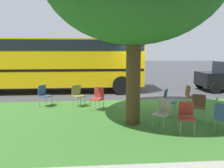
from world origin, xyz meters
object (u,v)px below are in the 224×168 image
object	(u,v)px
school_bus	(47,60)
chair_3	(163,111)
chair_9	(220,110)
chair_0	(186,115)
chair_1	(190,95)
chair_4	(78,94)
chair_2	(199,105)
chair_6	(44,94)
chair_5	(223,117)
chair_8	(98,97)
chair_7	(168,99)

from	to	relation	value
school_bus	chair_3	bearing A→B (deg)	124.92
chair_9	school_bus	distance (m)	9.14
chair_0	chair_3	xyz separation A→B (m)	(0.50, -0.49, 0.00)
chair_1	chair_4	size ratio (longest dim) A/B	1.00
chair_2	chair_6	bearing A→B (deg)	-23.43
chair_9	chair_5	bearing A→B (deg)	67.45
chair_0	chair_4	distance (m)	4.61
chair_0	chair_5	bearing A→B (deg)	166.48
chair_3	chair_4	xyz separation A→B (m)	(2.66, -2.87, 0.00)
chair_0	chair_8	distance (m)	3.58
chair_3	chair_6	xyz separation A→B (m)	(4.02, -2.98, 0.00)
chair_4	chair_7	world-z (taller)	same
chair_3	chair_7	distance (m)	1.68
chair_1	chair_8	bearing A→B (deg)	2.54
chair_1	chair_4	xyz separation A→B (m)	(4.50, -0.49, 0.00)
chair_5	chair_7	world-z (taller)	same
chair_3	chair_9	world-z (taller)	same
chair_0	chair_7	bearing A→B (deg)	-94.68
chair_3	chair_7	xyz separation A→B (m)	(-0.67, -1.54, 0.00)
chair_2	chair_4	world-z (taller)	same
chair_1	chair_0	bearing A→B (deg)	64.86
chair_1	chair_7	xyz separation A→B (m)	(1.18, 0.84, 0.00)
chair_5	chair_6	world-z (taller)	same
chair_7	chair_8	distance (m)	2.61
chair_8	chair_7	bearing A→B (deg)	165.08
chair_3	school_bus	xyz separation A→B (m)	(4.56, -6.53, 1.24)
chair_5	chair_8	size ratio (longest dim) A/B	1.00
chair_0	chair_8	size ratio (longest dim) A/B	1.00
chair_0	chair_9	size ratio (longest dim) A/B	1.00
chair_2	school_bus	world-z (taller)	school_bus
chair_0	chair_6	size ratio (longest dim) A/B	1.00
chair_0	chair_2	world-z (taller)	same
chair_2	chair_8	distance (m)	3.60
chair_4	chair_7	distance (m)	3.58
chair_3	chair_9	distance (m)	1.73
chair_3	chair_8	distance (m)	2.89
chair_2	chair_4	bearing A→B (deg)	-28.87
chair_7	school_bus	world-z (taller)	school_bus
chair_8	school_bus	bearing A→B (deg)	-57.93
chair_6	school_bus	world-z (taller)	school_bus
chair_7	school_bus	distance (m)	7.33
chair_5	chair_4	bearing A→B (deg)	-41.18
chair_5	chair_6	size ratio (longest dim) A/B	1.00
chair_2	chair_5	bearing A→B (deg)	92.10
chair_0	chair_9	xyz separation A→B (m)	(-1.23, -0.50, 0.00)
chair_7	chair_8	xyz separation A→B (m)	(2.52, -0.67, 0.00)
chair_6	school_bus	bearing A→B (deg)	-81.43
chair_3	chair_9	size ratio (longest dim) A/B	1.00
chair_8	chair_6	bearing A→B (deg)	-19.54
chair_1	chair_2	xyz separation A→B (m)	(0.46, 1.74, 0.00)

